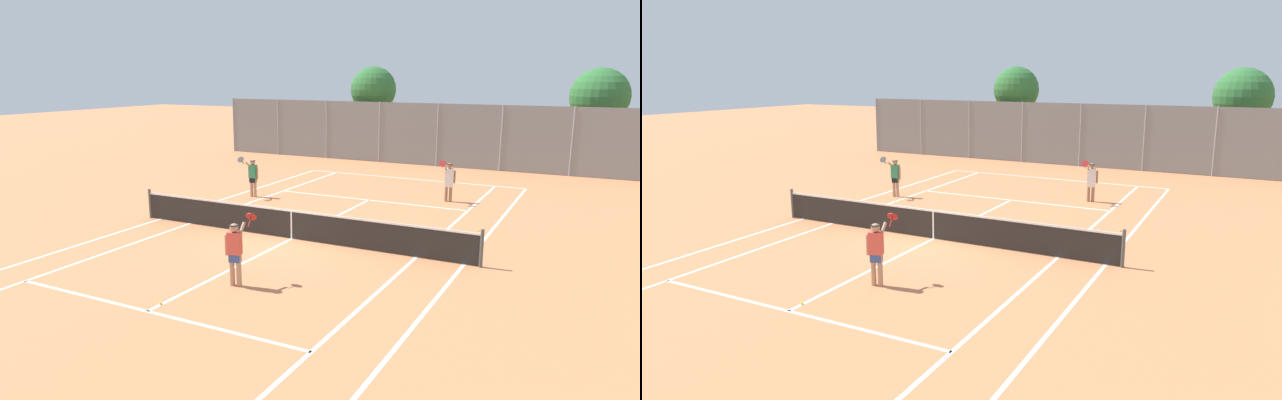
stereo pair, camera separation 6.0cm
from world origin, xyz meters
TOP-DOWN VIEW (x-y plane):
  - ground_plane at (0.00, 0.00)m, footprint 120.00×120.00m
  - court_line_markings at (0.00, 0.00)m, footprint 11.10×23.90m
  - tennis_net at (0.00, 0.00)m, footprint 12.00×0.10m
  - player_near_side at (0.82, -4.18)m, footprint 0.54×0.83m
  - player_far_left at (-4.66, 4.77)m, footprint 0.64×0.75m
  - player_far_right at (3.01, 7.66)m, footprint 0.56×0.82m
  - loose_tennis_ball_0 at (5.11, 3.66)m, footprint 0.07×0.07m
  - loose_tennis_ball_1 at (1.25, 1.32)m, footprint 0.07×0.07m
  - loose_tennis_ball_2 at (-0.00, -5.98)m, footprint 0.07×0.07m
  - back_fence at (0.00, 16.41)m, footprint 28.03×0.08m
  - tree_behind_left at (-4.65, 18.16)m, footprint 2.81×2.81m
  - tree_behind_right at (7.90, 20.18)m, footprint 3.12×3.12m

SIDE VIEW (x-z plane):
  - ground_plane at x=0.00m, z-range 0.00..0.00m
  - court_line_markings at x=0.00m, z-range 0.00..0.01m
  - loose_tennis_ball_0 at x=5.11m, z-range 0.00..0.07m
  - loose_tennis_ball_1 at x=1.25m, z-range 0.00..0.07m
  - loose_tennis_ball_2 at x=0.00m, z-range 0.00..0.07m
  - tennis_net at x=0.00m, z-range -0.03..1.04m
  - player_near_side at x=0.82m, z-range 0.04..1.81m
  - player_far_left at x=-4.66m, z-range 0.04..1.81m
  - player_far_right at x=3.01m, z-range 0.04..1.81m
  - back_fence at x=0.00m, z-range 0.00..3.55m
  - tree_behind_right at x=7.90m, z-range 1.09..6.59m
  - tree_behind_left at x=-4.65m, z-range 1.32..6.92m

